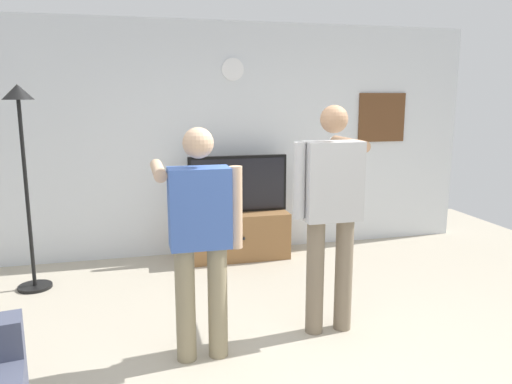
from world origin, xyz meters
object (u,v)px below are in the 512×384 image
tv_stand (239,235)px  person_standing_nearer_couch (331,205)px  wall_clock (233,69)px  floor_lamp (22,146)px  framed_picture (381,117)px  television (238,184)px  person_standing_nearer_lamp (200,231)px

tv_stand → person_standing_nearer_couch: bearing=-81.2°
wall_clock → floor_lamp: 2.40m
floor_lamp → framed_picture: bearing=10.3°
television → framed_picture: 2.06m
television → framed_picture: (1.91, 0.25, 0.73)m
tv_stand → framed_picture: bearing=8.8°
person_standing_nearer_lamp → tv_stand: bearing=70.9°
floor_lamp → person_standing_nearer_couch: floor_lamp is taller
floor_lamp → person_standing_nearer_lamp: floor_lamp is taller
wall_clock → tv_stand: bearing=-90.0°
television → person_standing_nearer_couch: person_standing_nearer_couch is taller
floor_lamp → person_standing_nearer_couch: size_ratio=1.10×
floor_lamp → tv_stand: bearing=11.6°
television → person_standing_nearer_lamp: person_standing_nearer_lamp is taller
floor_lamp → person_standing_nearer_couch: (2.46, -1.52, -0.38)m
floor_lamp → wall_clock: bearing=18.8°
television → person_standing_nearer_lamp: bearing=-108.7°
tv_stand → wall_clock: wall_clock is taller
framed_picture → floor_lamp: bearing=-169.7°
framed_picture → floor_lamp: 4.14m
framed_picture → person_standing_nearer_lamp: (-2.66, -2.43, -0.65)m
person_standing_nearer_lamp → wall_clock: bearing=73.0°
wall_clock → floor_lamp: wall_clock is taller
person_standing_nearer_lamp → person_standing_nearer_couch: 1.06m
tv_stand → television: (-0.00, 0.05, 0.60)m
wall_clock → person_standing_nearer_lamp: (-0.74, -2.43, -1.22)m
tv_stand → person_standing_nearer_lamp: (-0.74, -2.14, 0.67)m
framed_picture → person_standing_nearer_couch: framed_picture is taller
tv_stand → television: bearing=90.0°
wall_clock → framed_picture: (1.91, 0.00, -0.57)m
floor_lamp → television: bearing=12.8°
wall_clock → framed_picture: bearing=0.1°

